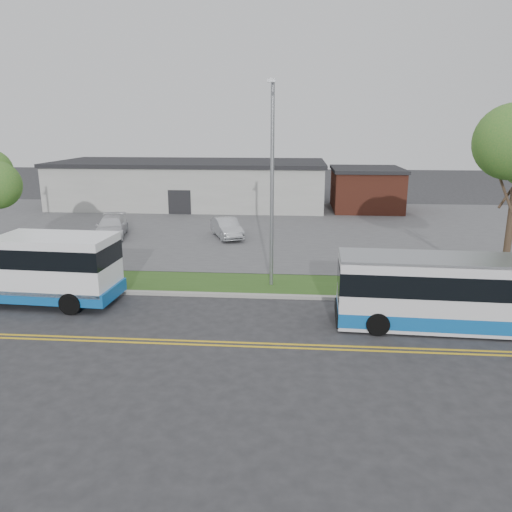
# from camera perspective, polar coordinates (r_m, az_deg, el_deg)

# --- Properties ---
(ground) EXTENTS (140.00, 140.00, 0.00)m
(ground) POSITION_cam_1_polar(r_m,az_deg,el_deg) (22.23, -6.41, -5.50)
(ground) COLOR #28282B
(ground) RESTS_ON ground
(lane_line_north) EXTENTS (70.00, 0.12, 0.01)m
(lane_line_north) POSITION_cam_1_polar(r_m,az_deg,el_deg) (18.75, -8.66, -9.53)
(lane_line_north) COLOR gold
(lane_line_north) RESTS_ON ground
(lane_line_south) EXTENTS (70.00, 0.12, 0.01)m
(lane_line_south) POSITION_cam_1_polar(r_m,az_deg,el_deg) (18.49, -8.87, -9.91)
(lane_line_south) COLOR gold
(lane_line_south) RESTS_ON ground
(curb) EXTENTS (80.00, 0.30, 0.15)m
(curb) POSITION_cam_1_polar(r_m,az_deg,el_deg) (23.23, -5.90, -4.39)
(curb) COLOR #9E9B93
(curb) RESTS_ON ground
(verge) EXTENTS (80.00, 3.30, 0.10)m
(verge) POSITION_cam_1_polar(r_m,az_deg,el_deg) (24.91, -5.16, -3.10)
(verge) COLOR #2E511B
(verge) RESTS_ON ground
(parking_lot) EXTENTS (80.00, 25.00, 0.10)m
(parking_lot) POSITION_cam_1_polar(r_m,az_deg,el_deg) (38.45, -1.63, 3.33)
(parking_lot) COLOR #4C4C4F
(parking_lot) RESTS_ON ground
(commercial_building) EXTENTS (25.40, 10.40, 4.35)m
(commercial_building) POSITION_cam_1_polar(r_m,az_deg,el_deg) (48.83, -7.44, 8.19)
(commercial_building) COLOR #9E9E99
(commercial_building) RESTS_ON ground
(brick_wing) EXTENTS (6.30, 7.30, 3.90)m
(brick_wing) POSITION_cam_1_polar(r_m,az_deg,el_deg) (47.23, 12.46, 7.49)
(brick_wing) COLOR brown
(brick_wing) RESTS_ON ground
(streetlight_near) EXTENTS (0.35, 1.53, 9.50)m
(streetlight_near) POSITION_cam_1_polar(r_m,az_deg,el_deg) (23.34, 1.84, 8.77)
(streetlight_near) COLOR gray
(streetlight_near) RESTS_ON verge
(shuttle_bus) EXTENTS (8.12, 3.06, 3.06)m
(shuttle_bus) POSITION_cam_1_polar(r_m,az_deg,el_deg) (23.79, -23.38, -1.17)
(shuttle_bus) COLOR #0F57A5
(shuttle_bus) RESTS_ON ground
(transit_bus) EXTENTS (10.26, 2.81, 2.82)m
(transit_bus) POSITION_cam_1_polar(r_m,az_deg,el_deg) (20.80, 23.41, -3.95)
(transit_bus) COLOR silver
(transit_bus) RESTS_ON ground
(pedestrian) EXTENTS (0.69, 0.53, 1.70)m
(pedestrian) POSITION_cam_1_polar(r_m,az_deg,el_deg) (25.01, -16.57, -1.44)
(pedestrian) COLOR black
(pedestrian) RESTS_ON verge
(parked_car_a) EXTENTS (2.91, 4.35, 1.36)m
(parked_car_a) POSITION_cam_1_polar(r_m,az_deg,el_deg) (34.51, -3.36, 3.23)
(parked_car_a) COLOR #A1A3A8
(parked_car_a) RESTS_ON parking_lot
(parked_car_b) EXTENTS (2.99, 5.11, 1.39)m
(parked_car_b) POSITION_cam_1_polar(r_m,az_deg,el_deg) (36.15, -16.20, 3.22)
(parked_car_b) COLOR silver
(parked_car_b) RESTS_ON parking_lot
(grocery_bag_left) EXTENTS (0.32, 0.32, 0.32)m
(grocery_bag_left) POSITION_cam_1_polar(r_m,az_deg,el_deg) (25.09, -17.30, -3.09)
(grocery_bag_left) COLOR white
(grocery_bag_left) RESTS_ON verge
(grocery_bag_right) EXTENTS (0.32, 0.32, 0.32)m
(grocery_bag_right) POSITION_cam_1_polar(r_m,az_deg,el_deg) (25.32, -15.63, -2.81)
(grocery_bag_right) COLOR white
(grocery_bag_right) RESTS_ON verge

